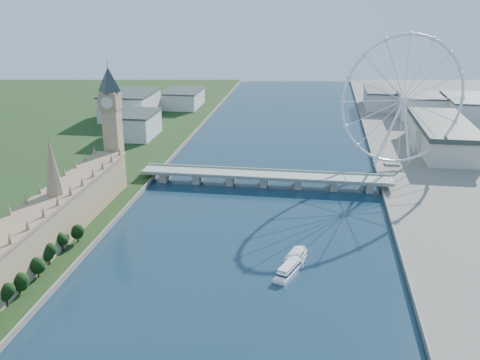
# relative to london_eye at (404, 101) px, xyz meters

# --- Properties ---
(parliament_range) EXTENTS (24.00, 200.00, 70.00)m
(parliament_range) POSITION_rel_london_eye_xyz_m (-247.98, -185.08, -49.04)
(parliament_range) COLOR tan
(parliament_range) RESTS_ON ground
(big_ben) EXTENTS (20.02, 20.02, 110.00)m
(big_ben) POSITION_rel_london_eye_xyz_m (-247.98, -77.08, -0.95)
(big_ben) COLOR tan
(big_ben) RESTS_ON ground
(westminster_bridge) EXTENTS (220.00, 22.00, 9.50)m
(westminster_bridge) POSITION_rel_london_eye_xyz_m (-119.98, -55.08, -60.89)
(westminster_bridge) COLOR gray
(westminster_bridge) RESTS_ON ground
(london_eye) EXTENTS (113.60, 39.12, 124.30)m
(london_eye) POSITION_rel_london_eye_xyz_m (0.00, 0.00, 0.00)
(london_eye) COLOR silver
(london_eye) RESTS_ON ground
(county_hall) EXTENTS (54.00, 144.00, 35.00)m
(county_hall) POSITION_rel_london_eye_xyz_m (55.02, 74.92, -67.52)
(county_hall) COLOR beige
(county_hall) RESTS_ON ground
(city_skyline) EXTENTS (505.00, 280.00, 32.00)m
(city_skyline) POSITION_rel_london_eye_xyz_m (-80.75, 205.00, -50.56)
(city_skyline) COLOR beige
(city_skyline) RESTS_ON ground
(tour_boat_near) EXTENTS (18.86, 32.75, 7.07)m
(tour_boat_near) POSITION_rel_london_eye_xyz_m (-89.18, -209.59, -67.52)
(tour_boat_near) COLOR white
(tour_boat_near) RESTS_ON ground
(tour_boat_far) EXTENTS (16.75, 31.40, 6.74)m
(tour_boat_far) POSITION_rel_london_eye_xyz_m (-86.84, -194.20, -67.52)
(tour_boat_far) COLOR white
(tour_boat_far) RESTS_ON ground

